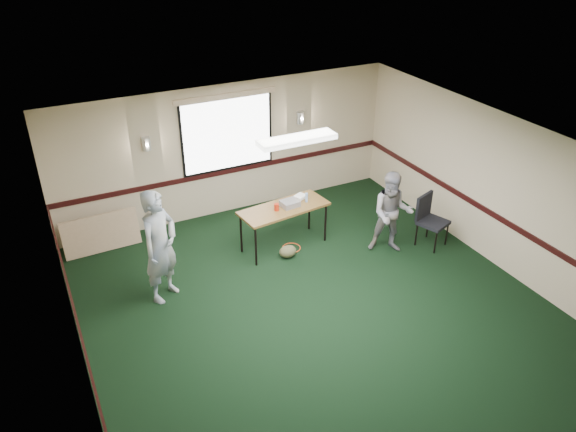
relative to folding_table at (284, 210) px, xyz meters
name	(u,v)px	position (x,y,z in m)	size (l,w,h in m)	color
ground	(325,320)	(-0.37, -2.21, -0.77)	(8.00, 8.00, 0.00)	black
room_shell	(267,176)	(-0.37, -0.09, 0.81)	(8.00, 8.02, 8.00)	#C9B891
folding_table	(284,210)	(0.00, 0.00, 0.00)	(1.73, 0.86, 0.83)	brown
projector	(290,203)	(0.12, 0.00, 0.11)	(0.32, 0.26, 0.11)	gray
game_console	(300,197)	(0.44, 0.19, 0.09)	(0.22, 0.17, 0.05)	white
red_cup	(277,207)	(-0.17, -0.04, 0.13)	(0.09, 0.09, 0.13)	#A9200B
water_bottle	(306,198)	(0.47, 0.01, 0.15)	(0.05, 0.05, 0.18)	#81A2D3
duffel_bag	(288,251)	(-0.10, -0.37, -0.65)	(0.32, 0.24, 0.23)	#464428
cable_coil	(291,248)	(0.08, -0.14, -0.76)	(0.35, 0.35, 0.02)	#E44E1C
folded_table	(101,233)	(-3.07, 1.39, -0.41)	(1.38, 0.06, 0.71)	tan
conference_chair	(429,216)	(2.47, -1.11, -0.19)	(0.63, 0.64, 0.99)	black
person_left	(160,246)	(-2.41, -0.51, 0.19)	(0.70, 0.46, 1.92)	#3C5384
person_right	(392,213)	(1.69, -0.99, 0.01)	(0.76, 0.59, 1.57)	slate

